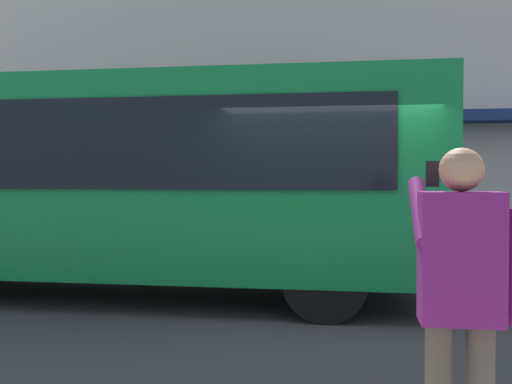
% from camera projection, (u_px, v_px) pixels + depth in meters
% --- Properties ---
extents(ground_plane, '(60.00, 60.00, 0.00)m').
position_uv_depth(ground_plane, '(331.00, 314.00, 7.33)').
color(ground_plane, '#38383A').
extents(red_bus, '(9.05, 2.54, 3.08)m').
position_uv_depth(red_bus, '(116.00, 178.00, 8.42)').
color(red_bus, '#0F7238').
rests_on(red_bus, ground_plane).
extents(pedestrian_photographer, '(0.53, 0.52, 1.70)m').
position_uv_depth(pedestrian_photographer, '(461.00, 289.00, 2.97)').
color(pedestrian_photographer, '#4C4238').
rests_on(pedestrian_photographer, sidewalk_curb).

